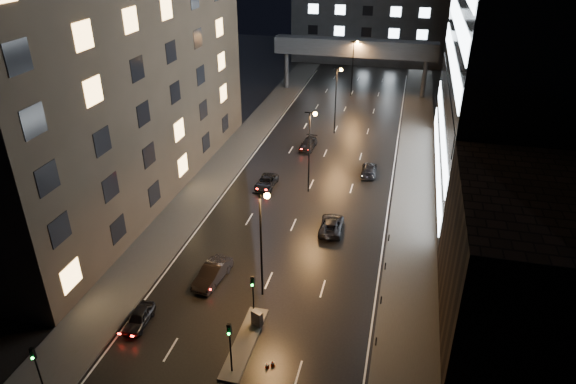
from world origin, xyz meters
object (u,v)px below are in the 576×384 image
object	(u,v)px
car_away_d	(308,144)
car_toward_a	(332,225)
car_away_b	(212,273)
car_away_c	(266,182)
car_away_a	(139,318)
car_toward_b	(369,169)
utility_cabinet	(257,318)

from	to	relation	value
car_away_d	car_toward_a	size ratio (longest dim) A/B	0.93
car_away_b	car_away_c	xyz separation A→B (m)	(-0.34, 19.16, -0.18)
car_away_b	car_toward_a	xyz separation A→B (m)	(9.09, 11.07, -0.12)
car_away_a	car_toward_b	distance (m)	35.94
car_away_d	utility_cabinet	distance (m)	37.15
car_away_b	car_toward_b	world-z (taller)	car_away_b
car_away_d	car_toward_a	bearing A→B (deg)	-69.43
car_away_c	utility_cabinet	bearing A→B (deg)	-74.68
car_away_a	car_away_d	size ratio (longest dim) A/B	0.80
car_away_d	car_away_a	bearing A→B (deg)	-96.05
car_away_c	car_toward_a	xyz separation A→B (m)	(9.43, -8.09, 0.06)
car_toward_a	utility_cabinet	bearing A→B (deg)	75.23
car_away_a	car_toward_a	size ratio (longest dim) A/B	0.75
car_away_a	car_away_c	xyz separation A→B (m)	(3.38, 25.91, -0.00)
car_away_b	utility_cabinet	world-z (taller)	car_away_b
car_away_a	car_away_d	bearing A→B (deg)	78.64
car_away_a	utility_cabinet	world-z (taller)	utility_cabinet
car_away_a	car_away_b	bearing A→B (deg)	58.43
utility_cabinet	car_away_c	bearing A→B (deg)	128.05
car_toward_a	car_toward_b	size ratio (longest dim) A/B	1.07
car_away_b	car_away_d	distance (m)	32.33
car_away_c	car_toward_a	distance (m)	12.43
car_away_a	car_away_b	size ratio (longest dim) A/B	0.76
car_away_d	utility_cabinet	xyz separation A→B (m)	(3.40, -36.99, 0.13)
car_away_c	car_toward_a	bearing A→B (deg)	-39.35
car_away_b	car_away_d	xyz separation A→B (m)	(2.24, 32.25, -0.14)
car_away_c	car_toward_a	size ratio (longest dim) A/B	0.91
car_toward_b	utility_cabinet	xyz separation A→B (m)	(-5.96, -30.50, 0.13)
car_away_b	utility_cabinet	xyz separation A→B (m)	(5.63, -4.74, -0.01)
car_toward_b	utility_cabinet	size ratio (longest dim) A/B	3.57
car_away_c	car_away_d	xyz separation A→B (m)	(2.58, 13.09, 0.04)
car_away_a	car_away_b	distance (m)	7.71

